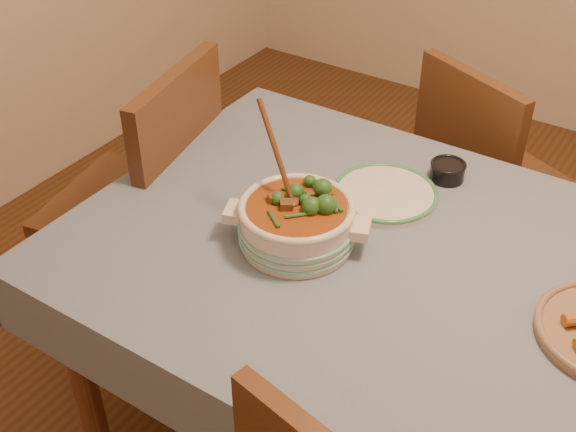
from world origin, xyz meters
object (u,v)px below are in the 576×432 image
object	(u,v)px
stew_casserole	(297,219)
chair_left	(152,195)
condiment_bowl	(448,170)
white_plate	(385,194)
dining_table	(421,301)
chair_far	(482,175)

from	to	relation	value
stew_casserole	chair_left	distance (m)	0.70
stew_casserole	condiment_bowl	bearing A→B (deg)	67.25
condiment_bowl	white_plate	bearing A→B (deg)	-119.98
stew_casserole	dining_table	bearing A→B (deg)	13.93
stew_casserole	condiment_bowl	size ratio (longest dim) A/B	3.10
condiment_bowl	dining_table	bearing A→B (deg)	-73.75
white_plate	chair_far	size ratio (longest dim) A/B	0.38
dining_table	white_plate	bearing A→B (deg)	134.98
condiment_bowl	chair_far	size ratio (longest dim) A/B	0.12
condiment_bowl	chair_far	world-z (taller)	chair_far
stew_casserole	white_plate	bearing A→B (deg)	72.02
white_plate	condiment_bowl	distance (m)	0.19
chair_far	stew_casserole	bearing A→B (deg)	104.90
chair_far	chair_left	size ratio (longest dim) A/B	0.92
white_plate	chair_left	distance (m)	0.76
dining_table	stew_casserole	xyz separation A→B (m)	(-0.30, -0.07, 0.16)
dining_table	stew_casserole	bearing A→B (deg)	-166.07
white_plate	chair_far	bearing A→B (deg)	83.87
condiment_bowl	chair_left	world-z (taller)	chair_left
dining_table	stew_casserole	size ratio (longest dim) A/B	4.92
white_plate	condiment_bowl	bearing A→B (deg)	60.02
condiment_bowl	chair_far	bearing A→B (deg)	93.93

